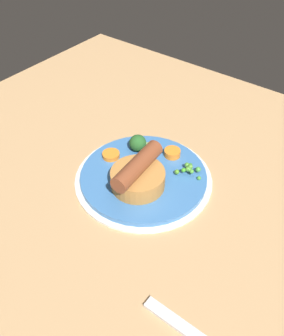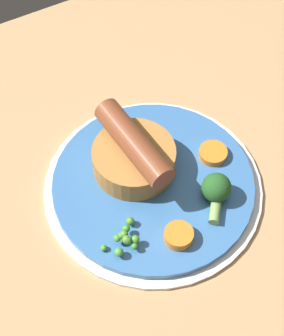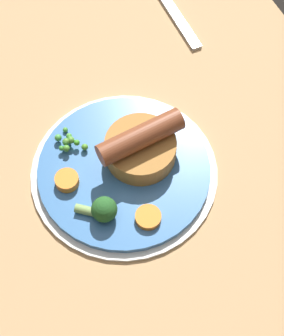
# 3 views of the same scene
# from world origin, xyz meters

# --- Properties ---
(dining_table) EXTENTS (1.10, 0.80, 0.03)m
(dining_table) POSITION_xyz_m (0.00, 0.00, 0.01)
(dining_table) COLOR tan
(dining_table) RESTS_ON ground
(dinner_plate) EXTENTS (0.25, 0.25, 0.01)m
(dinner_plate) POSITION_xyz_m (-0.04, -0.05, 0.04)
(dinner_plate) COLOR silver
(dinner_plate) RESTS_ON dining_table
(sausage_pudding) EXTENTS (0.10, 0.12, 0.06)m
(sausage_pudding) POSITION_xyz_m (-0.03, -0.08, 0.07)
(sausage_pudding) COLOR #AD7538
(sausage_pudding) RESTS_ON dinner_plate
(pea_pile) EXTENTS (0.05, 0.04, 0.02)m
(pea_pile) POSITION_xyz_m (0.03, 0.00, 0.05)
(pea_pile) COLOR #35902B
(pea_pile) RESTS_ON dinner_plate
(broccoli_floret_near) EXTENTS (0.04, 0.05, 0.03)m
(broccoli_floret_near) POSITION_xyz_m (-0.09, 0.01, 0.06)
(broccoli_floret_near) COLOR #235623
(broccoli_floret_near) RESTS_ON dinner_plate
(carrot_slice_0) EXTENTS (0.04, 0.04, 0.01)m
(carrot_slice_0) POSITION_xyz_m (-0.02, 0.03, 0.05)
(carrot_slice_0) COLOR orange
(carrot_slice_0) RESTS_ON dinner_plate
(carrot_slice_2) EXTENTS (0.05, 0.05, 0.01)m
(carrot_slice_2) POSITION_xyz_m (-0.12, -0.05, 0.05)
(carrot_slice_2) COLOR orange
(carrot_slice_2) RESTS_ON dinner_plate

